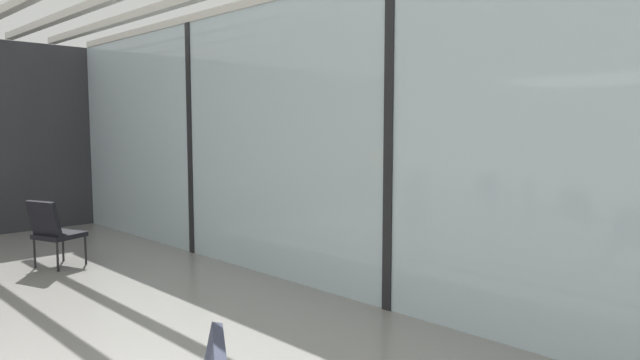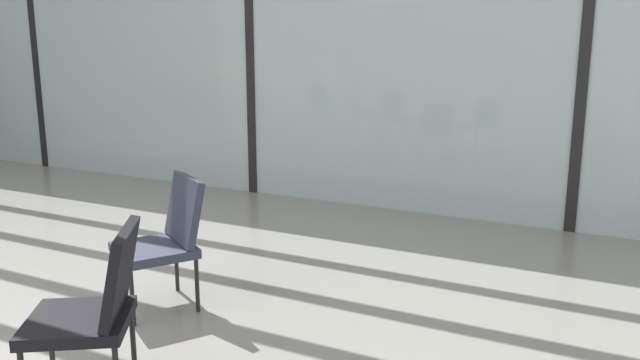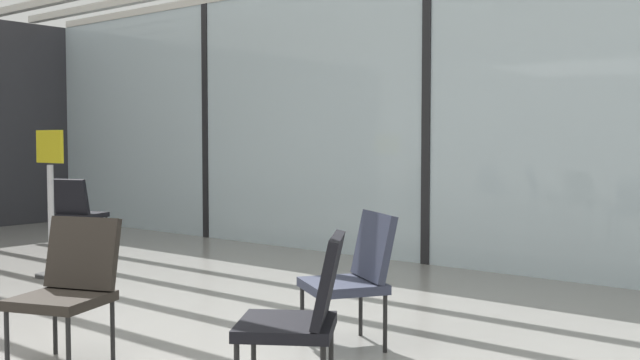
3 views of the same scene
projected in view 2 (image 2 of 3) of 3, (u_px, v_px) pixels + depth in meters
name	position (u px, v px, depth m)	size (l,w,h in m)	color
glass_curtain_wall	(252.00, 54.00, 7.18)	(14.00, 0.08, 3.19)	silver
window_mullion_0	(38.00, 52.00, 8.73)	(0.10, 0.12, 3.19)	black
window_mullion_1	(252.00, 54.00, 7.18)	(0.10, 0.12, 3.19)	black
window_mullion_2	(585.00, 58.00, 5.63)	(0.10, 0.12, 3.19)	black
parked_airplane	(330.00, 34.00, 11.88)	(14.28, 3.73, 3.73)	silver
lounge_chair_2	(167.00, 234.00, 4.19)	(0.69, 0.70, 0.87)	#33384C
lounge_chair_4	(96.00, 303.00, 3.09)	(0.70, 0.69, 0.87)	black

